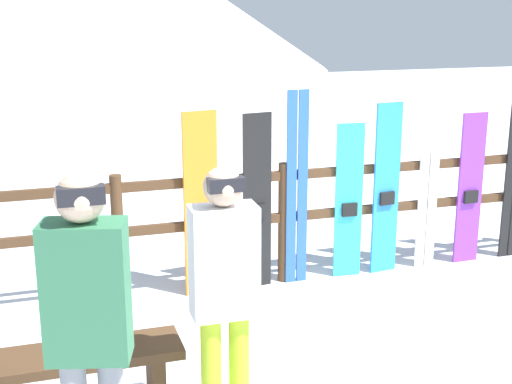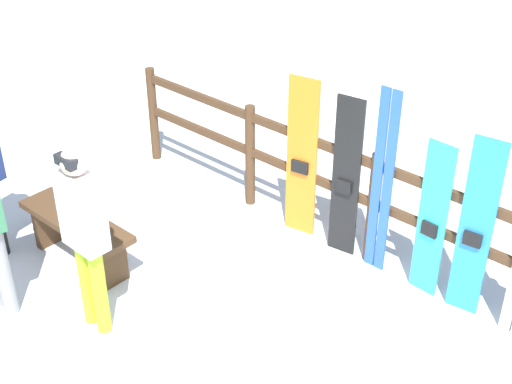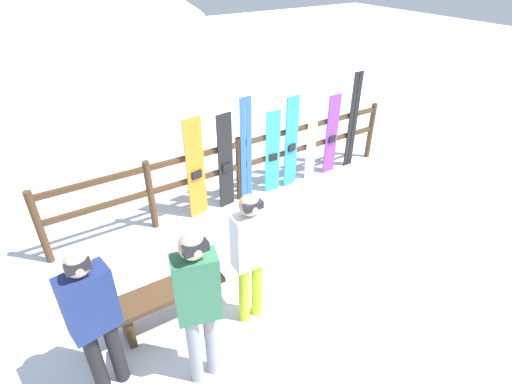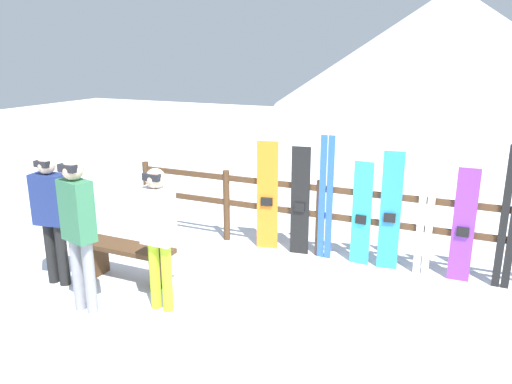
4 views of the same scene
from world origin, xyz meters
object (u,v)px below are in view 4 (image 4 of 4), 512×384
(ski_pair_blue, at_px, (326,198))
(ski_pair_black, at_px, (509,219))
(person_plaid_green, at_px, (78,223))
(ski_pair_white, at_px, (426,209))
(snowboard_purple, at_px, (464,226))
(bench, at_px, (127,255))
(person_navy, at_px, (52,211))
(snowboard_orange, at_px, (267,196))
(snowboard_black_stripe, at_px, (300,202))
(snowboard_cyan, at_px, (361,214))
(person_white, at_px, (158,228))
(snowboard_blue, at_px, (390,212))

(ski_pair_blue, bearing_deg, ski_pair_black, 0.00)
(person_plaid_green, distance_m, ski_pair_white, 4.16)
(snowboard_purple, bearing_deg, ski_pair_black, 0.41)
(bench, height_order, snowboard_purple, snowboard_purple)
(ski_pair_black, bearing_deg, person_navy, -156.93)
(person_navy, distance_m, ski_pair_white, 4.62)
(person_plaid_green, height_order, snowboard_orange, person_plaid_green)
(snowboard_black_stripe, bearing_deg, snowboard_cyan, -0.01)
(bench, relative_size, snowboard_orange, 0.78)
(ski_pair_white, bearing_deg, person_white, -139.71)
(snowboard_orange, bearing_deg, snowboard_blue, -0.00)
(snowboard_cyan, distance_m, snowboard_blue, 0.38)
(ski_pair_white, bearing_deg, snowboard_black_stripe, -179.89)
(snowboard_blue, bearing_deg, person_navy, -149.65)
(person_white, relative_size, snowboard_black_stripe, 1.04)
(ski_pair_blue, bearing_deg, snowboard_blue, -0.22)
(snowboard_blue, bearing_deg, bench, -149.16)
(ski_pair_blue, bearing_deg, snowboard_cyan, -0.40)
(snowboard_black_stripe, xyz_separation_m, ski_pair_blue, (0.37, 0.00, 0.09))
(snowboard_cyan, bearing_deg, person_plaid_green, -134.43)
(bench, relative_size, snowboard_purple, 0.85)
(bench, distance_m, person_white, 1.09)
(person_navy, relative_size, snowboard_cyan, 1.14)
(person_plaid_green, xyz_separation_m, snowboard_blue, (2.86, 2.53, -0.24))
(snowboard_black_stripe, bearing_deg, ski_pair_white, 0.11)
(person_plaid_green, distance_m, ski_pair_black, 4.94)
(snowboard_blue, bearing_deg, person_plaid_green, -138.42)
(snowboard_blue, distance_m, ski_pair_black, 1.38)
(person_white, height_order, snowboard_black_stripe, person_white)
(ski_pair_black, bearing_deg, snowboard_black_stripe, -179.93)
(person_plaid_green, distance_m, person_navy, 0.89)
(ski_pair_blue, xyz_separation_m, ski_pair_white, (1.31, 0.00, 0.02))
(person_navy, height_order, snowboard_blue, person_navy)
(bench, height_order, ski_pair_white, ski_pair_white)
(snowboard_cyan, height_order, snowboard_blue, snowboard_blue)
(person_plaid_green, relative_size, snowboard_cyan, 1.22)
(person_navy, distance_m, ski_pair_black, 5.47)
(bench, distance_m, snowboard_cyan, 3.08)
(person_plaid_green, xyz_separation_m, snowboard_black_stripe, (1.62, 2.53, -0.26))
(ski_pair_blue, bearing_deg, bench, -139.45)
(person_plaid_green, bearing_deg, snowboard_orange, 66.19)
(snowboard_black_stripe, xyz_separation_m, snowboard_cyan, (0.87, -0.00, -0.07))
(person_white, distance_m, ski_pair_white, 3.33)
(person_navy, bearing_deg, snowboard_black_stripe, 41.54)
(bench, xyz_separation_m, person_navy, (-0.75, -0.41, 0.59))
(person_white, bearing_deg, snowboard_blue, 45.64)
(snowboard_orange, relative_size, snowboard_blue, 1.00)
(snowboard_orange, bearing_deg, ski_pair_black, 0.06)
(person_navy, bearing_deg, person_plaid_green, -26.32)
(snowboard_blue, bearing_deg, snowboard_cyan, -179.98)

